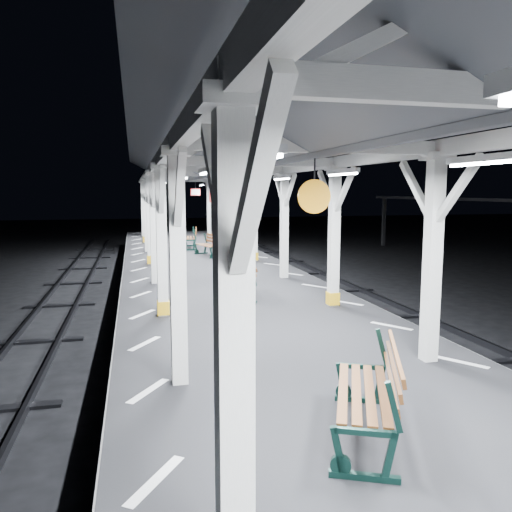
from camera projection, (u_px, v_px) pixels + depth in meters
name	position (u px, v px, depth m)	size (l,w,h in m)	color
ground	(275.00, 384.00, 9.68)	(120.00, 120.00, 0.00)	black
platform	(275.00, 360.00, 9.62)	(6.00, 50.00, 1.00)	black
hazard_stripes_left	(145.00, 344.00, 8.97)	(1.00, 48.00, 0.01)	silver
hazard_stripes_right	(391.00, 326.00, 10.13)	(1.00, 48.00, 0.01)	silver
track_right	(496.00, 360.00, 10.85)	(2.20, 60.00, 0.16)	#2D2D33
canopy	(277.00, 145.00, 9.08)	(5.40, 49.00, 4.65)	silver
bench_near	(373.00, 390.00, 5.53)	(1.39, 1.97, 1.01)	black
bench_mid	(246.00, 280.00, 12.91)	(0.76, 1.61, 0.84)	black
bench_far	(210.00, 245.00, 21.00)	(1.03, 1.78, 0.91)	black
bench_extra	(192.00, 237.00, 23.78)	(0.88, 1.89, 0.99)	black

